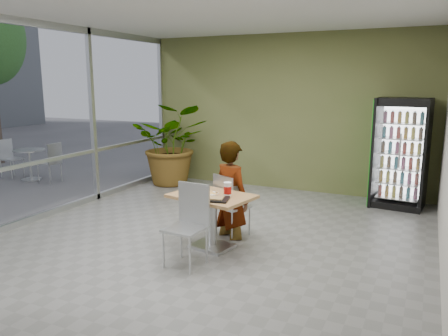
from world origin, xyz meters
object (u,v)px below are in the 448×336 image
at_px(beverage_fridge, 400,153).
at_px(dining_table, 212,210).
at_px(potted_plant, 173,144).
at_px(chair_far, 228,201).
at_px(cafeteria_tray, 213,199).
at_px(chair_near, 190,218).
at_px(soda_cup, 228,189).
at_px(seated_woman, 232,199).

bearing_deg(beverage_fridge, dining_table, -117.51).
bearing_deg(potted_plant, beverage_fridge, 2.61).
bearing_deg(chair_far, potted_plant, -21.47).
relative_size(dining_table, cafeteria_tray, 2.95).
bearing_deg(potted_plant, cafeteria_tray, -51.33).
relative_size(chair_near, soda_cup, 5.40).
xyz_separation_m(chair_far, seated_woman, (0.04, 0.04, 0.02)).
distance_m(chair_far, chair_near, 1.08).
distance_m(soda_cup, cafeteria_tray, 0.29).
bearing_deg(chair_near, soda_cup, 71.70).
xyz_separation_m(dining_table, soda_cup, (0.22, 0.03, 0.30)).
relative_size(seated_woman, beverage_fridge, 0.87).
bearing_deg(seated_woman, dining_table, 108.85).
relative_size(chair_near, potted_plant, 0.57).
height_order(seated_woman, potted_plant, potted_plant).
distance_m(seated_woman, potted_plant, 3.56).
xyz_separation_m(chair_near, soda_cup, (0.24, 0.60, 0.25)).
height_order(chair_near, potted_plant, potted_plant).
bearing_deg(beverage_fridge, chair_far, -121.98).
distance_m(chair_near, soda_cup, 0.69).
xyz_separation_m(chair_far, beverage_fridge, (2.14, 2.74, 0.44)).
height_order(dining_table, potted_plant, potted_plant).
distance_m(cafeteria_tray, potted_plant, 4.18).
height_order(dining_table, cafeteria_tray, cafeteria_tray).
distance_m(soda_cup, beverage_fridge, 3.75).
relative_size(chair_far, chair_near, 0.92).
xyz_separation_m(chair_far, potted_plant, (-2.49, 2.53, 0.35)).
bearing_deg(beverage_fridge, seated_woman, -121.86).
distance_m(seated_woman, soda_cup, 0.61).
height_order(soda_cup, potted_plant, potted_plant).
bearing_deg(dining_table, seated_woman, 84.88).
relative_size(dining_table, chair_near, 1.17).
bearing_deg(dining_table, cafeteria_tray, -60.51).
bearing_deg(cafeteria_tray, potted_plant, 128.67).
bearing_deg(dining_table, beverage_fridge, 56.40).
bearing_deg(beverage_fridge, potted_plant, -171.30).
relative_size(chair_far, potted_plant, 0.52).
xyz_separation_m(chair_far, cafeteria_tray, (0.12, -0.73, 0.22)).
xyz_separation_m(dining_table, cafeteria_tray, (0.13, -0.23, 0.22)).
bearing_deg(cafeteria_tray, soda_cup, 70.83).
bearing_deg(chair_near, beverage_fridge, 63.89).
bearing_deg(dining_table, potted_plant, 129.29).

